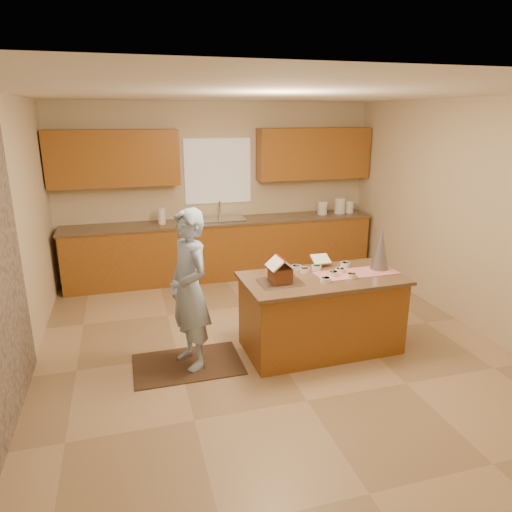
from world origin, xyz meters
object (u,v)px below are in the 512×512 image
island_base (321,315)px  gingerbread_house (280,272)px  tinsel_tree (381,248)px  boy (189,290)px

island_base → gingerbread_house: 0.75m
gingerbread_house → tinsel_tree: bearing=5.7°
gingerbread_house → boy: bearing=174.2°
tinsel_tree → boy: boy is taller
island_base → gingerbread_house: bearing=-174.8°
tinsel_tree → gingerbread_house: bearing=-174.3°
tinsel_tree → boy: 2.15m
tinsel_tree → gingerbread_house: (-1.21, -0.12, -0.13)m
island_base → boy: size_ratio=1.01×
island_base → boy: 1.49m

